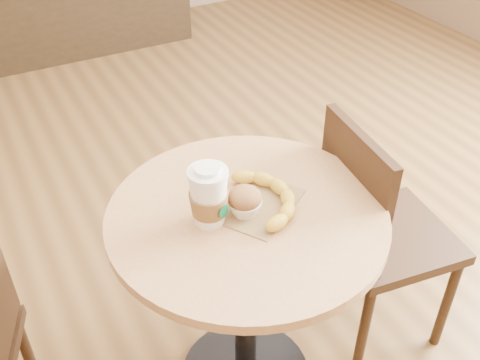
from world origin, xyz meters
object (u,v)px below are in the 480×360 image
Objects in this scene: coffee_cup at (209,198)px; banana at (270,195)px; chair_right at (376,230)px; cafe_table at (247,264)px; muffin at (245,201)px.

coffee_cup is 0.61× the size of banana.
banana is (-0.41, 0.02, 0.29)m from chair_right.
banana reaches higher than cafe_table.
cafe_table is 2.65× the size of banana.
chair_right is 0.68m from coffee_cup.
banana is at bearing 8.92° from muffin.
coffee_cup reaches higher than chair_right.
coffee_cup is 0.10m from muffin.
coffee_cup is at bearing 95.48° from chair_right.
muffin is at bearing 97.18° from chair_right.
coffee_cup is at bearing 172.80° from cafe_table.
muffin is at bearing -33.06° from coffee_cup.
chair_right is at bearing -24.35° from coffee_cup.
muffin is at bearing -154.31° from cafe_table.
muffin is (-0.01, -0.00, 0.24)m from cafe_table.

